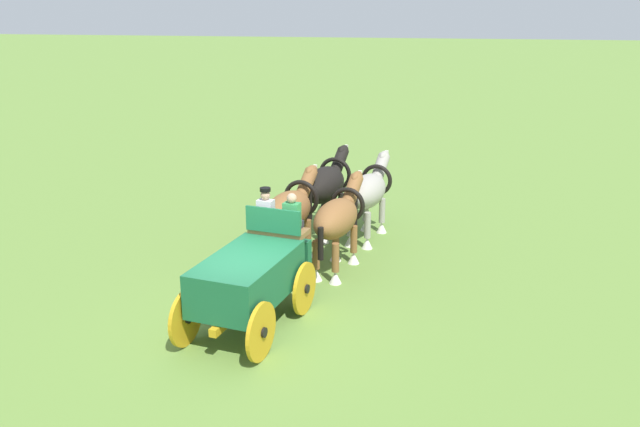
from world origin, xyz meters
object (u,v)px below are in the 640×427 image
(draft_horse_rear_near, at_px, (290,212))
(draft_horse_rear_off, at_px, (338,219))
(show_wagon, at_px, (251,275))
(draft_horse_lead_near, at_px, (325,186))
(draft_horse_lead_off, at_px, (369,192))

(draft_horse_rear_near, bearing_deg, draft_horse_rear_off, -100.33)
(show_wagon, relative_size, draft_horse_lead_near, 1.82)
(draft_horse_lead_near, distance_m, draft_horse_lead_off, 1.30)
(draft_horse_rear_off, relative_size, draft_horse_lead_off, 0.98)
(draft_horse_rear_off, distance_m, draft_horse_lead_near, 2.90)
(draft_horse_rear_near, bearing_deg, draft_horse_lead_off, -37.28)
(show_wagon, distance_m, draft_horse_rear_near, 3.57)
(show_wagon, height_order, draft_horse_lead_near, show_wagon)
(draft_horse_rear_near, bearing_deg, draft_horse_lead_near, -10.80)
(show_wagon, bearing_deg, draft_horse_lead_off, -16.88)
(show_wagon, bearing_deg, draft_horse_rear_off, -21.30)
(show_wagon, height_order, draft_horse_lead_off, show_wagon)
(draft_horse_rear_near, relative_size, draft_horse_rear_off, 1.00)
(draft_horse_lead_near, bearing_deg, show_wagon, 175.29)
(draft_horse_lead_near, height_order, draft_horse_lead_off, draft_horse_lead_near)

